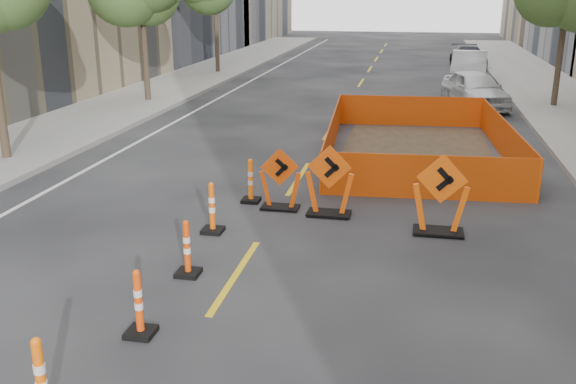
% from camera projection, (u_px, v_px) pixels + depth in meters
% --- Properties ---
extents(sidewalk_left, '(4.00, 90.00, 0.15)m').
position_uv_depth(sidewalk_left, '(29.00, 143.00, 20.13)').
color(sidewalk_left, gray).
rests_on(sidewalk_left, ground).
extents(channelizer_2, '(0.43, 0.43, 1.09)m').
position_uv_depth(channelizer_2, '(41.00, 381.00, 7.10)').
color(channelizer_2, '#F3610A').
rests_on(channelizer_2, ground).
extents(channelizer_3, '(0.40, 0.40, 1.01)m').
position_uv_depth(channelizer_3, '(139.00, 303.00, 8.96)').
color(channelizer_3, '#E84109').
rests_on(channelizer_3, ground).
extents(channelizer_4, '(0.40, 0.40, 1.00)m').
position_uv_depth(channelizer_4, '(187.00, 248.00, 10.86)').
color(channelizer_4, '#D83F09').
rests_on(channelizer_4, ground).
extents(channelizer_5, '(0.42, 0.42, 1.06)m').
position_uv_depth(channelizer_5, '(212.00, 208.00, 12.78)').
color(channelizer_5, '#DC5209').
rests_on(channelizer_5, ground).
extents(channelizer_6, '(0.40, 0.40, 1.03)m').
position_uv_depth(channelizer_6, '(251.00, 180.00, 14.63)').
color(channelizer_6, orange).
rests_on(channelizer_6, ground).
extents(chevron_sign_left, '(1.05, 0.81, 1.40)m').
position_uv_depth(chevron_sign_left, '(280.00, 179.00, 14.10)').
color(chevron_sign_left, '#E04709').
rests_on(chevron_sign_left, ground).
extents(chevron_sign_center, '(1.05, 0.63, 1.57)m').
position_uv_depth(chevron_sign_center, '(329.00, 181.00, 13.67)').
color(chevron_sign_center, '#F1500A').
rests_on(chevron_sign_center, ground).
extents(chevron_sign_right, '(1.19, 0.82, 1.65)m').
position_uv_depth(chevron_sign_right, '(441.00, 194.00, 12.62)').
color(chevron_sign_right, '#F9590A').
rests_on(chevron_sign_right, ground).
extents(safety_fence, '(5.53, 8.79, 1.06)m').
position_uv_depth(safety_fence, '(417.00, 137.00, 18.82)').
color(safety_fence, '#F9600D').
rests_on(safety_fence, ground).
extents(parked_car_near, '(2.92, 4.76, 1.51)m').
position_uv_depth(parked_car_near, '(475.00, 89.00, 26.24)').
color(parked_car_near, silver).
rests_on(parked_car_near, ground).
extents(parked_car_mid, '(2.11, 5.05, 1.62)m').
position_uv_depth(parked_car_mid, '(469.00, 67.00, 33.02)').
color(parked_car_mid, '#9A9A9F').
rests_on(parked_car_mid, ground).
extents(parked_car_far, '(2.17, 4.73, 1.34)m').
position_uv_depth(parked_car_far, '(468.00, 57.00, 39.45)').
color(parked_car_far, black).
rests_on(parked_car_far, ground).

